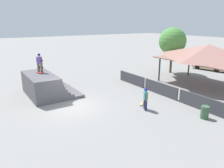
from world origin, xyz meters
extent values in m
plane|color=gray|center=(0.00, 0.00, 0.00)|extent=(160.00, 160.00, 0.00)
cube|color=#565459|center=(-3.75, -0.33, 0.12)|extent=(4.86, 3.99, 0.23)
cube|color=#565459|center=(-3.75, -0.78, 0.35)|extent=(4.86, 3.08, 0.23)
cube|color=#565459|center=(-3.75, -0.95, 0.59)|extent=(4.86, 2.75, 0.23)
cube|color=#565459|center=(-3.75, -1.06, 0.82)|extent=(4.86, 2.52, 0.23)
cube|color=#565459|center=(-3.75, -1.14, 1.06)|extent=(4.86, 2.36, 0.23)
cube|color=#565459|center=(-3.75, -1.20, 1.29)|extent=(4.86, 2.25, 0.23)
cube|color=#565459|center=(-3.75, -1.24, 1.52)|extent=(4.86, 2.17, 0.23)
cube|color=#565459|center=(-3.75, -1.26, 1.76)|extent=(4.86, 2.12, 0.23)
cylinder|color=silver|center=(-3.75, -0.21, 1.84)|extent=(4.76, 0.07, 0.07)
cube|color=#6B6051|center=(-4.34, -0.90, 2.28)|extent=(0.21, 0.21, 0.81)
cube|color=black|center=(-4.36, -0.88, 2.33)|extent=(0.23, 0.21, 0.12)
cube|color=#6B6051|center=(-4.64, -1.09, 2.28)|extent=(0.21, 0.21, 0.81)
cube|color=black|center=(-4.66, -1.06, 2.33)|extent=(0.23, 0.21, 0.12)
cube|color=#6B4CB7|center=(-4.49, -0.99, 2.97)|extent=(0.49, 0.41, 0.57)
cylinder|color=#A87A5B|center=(-4.26, -0.85, 2.92)|extent=(0.15, 0.15, 0.57)
cylinder|color=black|center=(-4.26, -0.85, 2.93)|extent=(0.22, 0.22, 0.08)
cylinder|color=#A87A5B|center=(-4.72, -1.14, 2.92)|extent=(0.15, 0.15, 0.57)
cylinder|color=black|center=(-4.72, -1.14, 2.93)|extent=(0.22, 0.22, 0.08)
sphere|color=#A87A5B|center=(-4.49, -0.99, 3.40)|extent=(0.22, 0.22, 0.22)
sphere|color=#232399|center=(-4.49, -0.99, 3.42)|extent=(0.25, 0.25, 0.25)
cylinder|color=green|center=(-3.91, -1.02, 1.90)|extent=(0.06, 0.04, 0.05)
cylinder|color=green|center=(-3.87, -1.15, 1.90)|extent=(0.06, 0.04, 0.05)
cylinder|color=green|center=(-4.41, -1.15, 1.90)|extent=(0.06, 0.04, 0.05)
cylinder|color=green|center=(-4.37, -1.29, 1.90)|extent=(0.06, 0.04, 0.05)
cube|color=#B22323|center=(-4.14, -1.15, 1.94)|extent=(0.86, 0.41, 0.02)
cube|color=#B22323|center=(-3.77, -1.05, 1.96)|extent=(0.15, 0.22, 0.02)
cube|color=#1E2347|center=(3.25, 4.27, 0.40)|extent=(0.20, 0.20, 0.79)
cube|color=#1E2347|center=(3.56, 4.11, 0.40)|extent=(0.20, 0.20, 0.79)
cube|color=teal|center=(3.40, 4.19, 1.07)|extent=(0.48, 0.39, 0.56)
cylinder|color=brown|center=(3.17, 4.32, 1.03)|extent=(0.14, 0.14, 0.56)
cylinder|color=brown|center=(3.64, 4.07, 1.03)|extent=(0.14, 0.14, 0.56)
sphere|color=brown|center=(3.40, 4.19, 1.49)|extent=(0.22, 0.22, 0.22)
sphere|color=#232399|center=(3.40, 4.19, 1.52)|extent=(0.24, 0.24, 0.24)
cylinder|color=silver|center=(2.69, 4.53, 0.03)|extent=(0.06, 0.06, 0.05)
cylinder|color=silver|center=(2.59, 4.44, 0.03)|extent=(0.06, 0.06, 0.05)
cylinder|color=silver|center=(2.35, 4.90, 0.03)|extent=(0.06, 0.06, 0.05)
cylinder|color=silver|center=(2.25, 4.81, 0.03)|extent=(0.06, 0.06, 0.05)
cube|color=tan|center=(2.47, 4.67, 0.06)|extent=(0.70, 0.73, 0.02)
cube|color=tan|center=(2.73, 4.39, 0.08)|extent=(0.21, 0.21, 0.02)
cube|color=#3D3D42|center=(-2.55, 7.56, 0.53)|extent=(3.82, 0.12, 1.05)
cube|color=#3D3D42|center=(1.52, 7.56, 0.53)|extent=(3.82, 0.12, 1.05)
cube|color=#3D3D42|center=(5.59, 7.56, 0.53)|extent=(3.82, 0.12, 1.05)
cylinder|color=#2D2D33|center=(-1.82, 10.66, 1.26)|extent=(0.16, 0.16, 2.51)
cylinder|color=#2D2D33|center=(-1.82, 15.43, 1.26)|extent=(0.16, 0.16, 2.51)
cube|color=#9E6B60|center=(2.07, 13.04, 2.56)|extent=(9.14, 5.61, 0.10)
pyramid|color=#9E6B60|center=(2.07, 13.04, 3.36)|extent=(8.96, 5.50, 1.48)
cylinder|color=brown|center=(-4.01, 14.78, 1.35)|extent=(0.28, 0.28, 2.70)
sphere|color=#4C893D|center=(-4.01, 14.78, 3.87)|extent=(3.26, 3.26, 3.26)
cylinder|color=#385B3D|center=(6.64, 6.49, 0.42)|extent=(0.52, 0.52, 0.85)
cube|color=tan|center=(-2.32, 20.25, 0.48)|extent=(4.35, 2.39, 0.62)
cube|color=#283342|center=(-2.42, 20.23, 1.02)|extent=(2.13, 1.72, 0.46)
cube|color=tan|center=(-2.42, 20.23, 1.25)|extent=(2.04, 1.67, 0.04)
cylinder|color=black|center=(-1.22, 21.22, 0.32)|extent=(0.67, 0.32, 0.64)
cylinder|color=black|center=(-0.94, 19.76, 0.32)|extent=(0.67, 0.32, 0.64)
cylinder|color=black|center=(-3.69, 20.74, 0.32)|extent=(0.67, 0.32, 0.64)
cylinder|color=black|center=(-3.41, 19.28, 0.32)|extent=(0.67, 0.32, 0.64)
cylinder|color=black|center=(-0.65, 20.13, 0.32)|extent=(0.65, 0.25, 0.64)
camera|label=1|loc=(14.47, -5.77, 6.14)|focal=35.00mm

